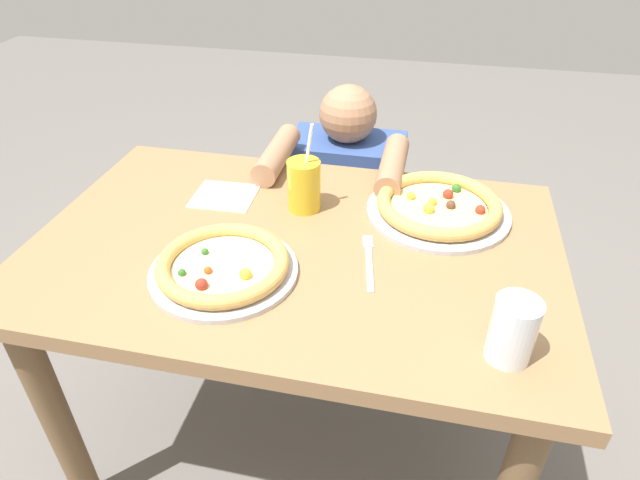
{
  "coord_description": "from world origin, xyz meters",
  "views": [
    {
      "loc": [
        0.28,
        -1.0,
        1.48
      ],
      "look_at": [
        0.07,
        -0.02,
        0.78
      ],
      "focal_mm": 30.39,
      "sensor_mm": 36.0,
      "label": 1
    }
  ],
  "objects": [
    {
      "name": "ground_plane",
      "position": [
        0.0,
        0.0,
        0.0
      ],
      "size": [
        8.0,
        8.0,
        0.0
      ],
      "primitive_type": "plane",
      "color": "#66605B"
    },
    {
      "name": "dining_table",
      "position": [
        0.0,
        0.0,
        0.63
      ],
      "size": [
        1.22,
        0.8,
        0.75
      ],
      "color": "#936D47",
      "rests_on": "ground"
    },
    {
      "name": "pizza_near",
      "position": [
        -0.12,
        -0.15,
        0.77
      ],
      "size": [
        0.32,
        0.32,
        0.04
      ],
      "color": "#B7B7BC",
      "rests_on": "dining_table"
    },
    {
      "name": "pizza_far",
      "position": [
        0.32,
        0.19,
        0.77
      ],
      "size": [
        0.36,
        0.36,
        0.05
      ],
      "color": "#B7B7BC",
      "rests_on": "dining_table"
    },
    {
      "name": "drink_cup_colored",
      "position": [
        -0.01,
        0.15,
        0.82
      ],
      "size": [
        0.08,
        0.08,
        0.23
      ],
      "color": "gold",
      "rests_on": "dining_table"
    },
    {
      "name": "water_cup_clear",
      "position": [
        0.46,
        -0.26,
        0.81
      ],
      "size": [
        0.08,
        0.08,
        0.13
      ],
      "color": "silver",
      "rests_on": "dining_table"
    },
    {
      "name": "paper_napkin",
      "position": [
        -0.23,
        0.16,
        0.75
      ],
      "size": [
        0.17,
        0.15,
        0.0
      ],
      "primitive_type": "cube",
      "rotation": [
        0.0,
        0.0,
        0.04
      ],
      "color": "white",
      "rests_on": "dining_table"
    },
    {
      "name": "fork",
      "position": [
        0.18,
        -0.03,
        0.75
      ],
      "size": [
        0.05,
        0.2,
        0.0
      ],
      "color": "silver",
      "rests_on": "dining_table"
    },
    {
      "name": "diner_seated",
      "position": [
        0.02,
        0.59,
        0.42
      ],
      "size": [
        0.4,
        0.52,
        0.92
      ],
      "color": "#333847",
      "rests_on": "ground"
    }
  ]
}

